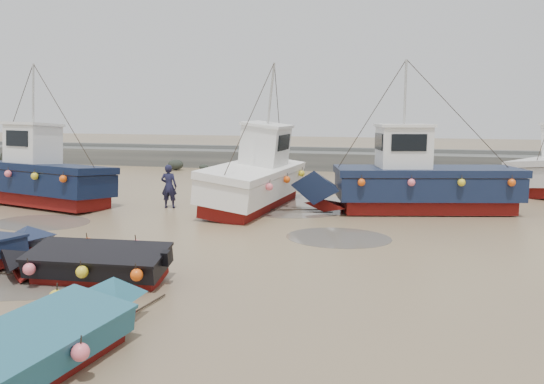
{
  "coord_description": "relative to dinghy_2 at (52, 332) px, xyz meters",
  "views": [
    {
      "loc": [
        5.42,
        -14.33,
        4.43
      ],
      "look_at": [
        1.27,
        3.58,
        1.4
      ],
      "focal_mm": 35.0,
      "sensor_mm": 36.0,
      "label": 1
    }
  ],
  "objects": [
    {
      "name": "puddle_d",
      "position": [
        1.3,
        15.43,
        -0.55
      ],
      "size": [
        5.82,
        5.82,
        0.01
      ],
      "primitive_type": "cylinder",
      "color": "#60594D",
      "rests_on": "ground"
    },
    {
      "name": "puddle_b",
      "position": [
        3.91,
        9.91,
        -0.55
      ],
      "size": [
        3.57,
        3.57,
        0.01
      ],
      "primitive_type": "cylinder",
      "color": "#60594D",
      "rests_on": "ground"
    },
    {
      "name": "dinghy_2",
      "position": [
        0.0,
        0.0,
        0.0
      ],
      "size": [
        2.28,
        5.54,
        1.43
      ],
      "rotation": [
        0.0,
        0.0,
        -0.15
      ],
      "color": "maroon",
      "rests_on": "ground"
    },
    {
      "name": "cabin_boat_2",
      "position": [
        6.38,
        15.06,
        0.77
      ],
      "size": [
        10.68,
        4.47,
        6.22
      ],
      "rotation": [
        0.0,
        0.0,
        1.78
      ],
      "color": "maroon",
      "rests_on": "ground"
    },
    {
      "name": "puddle_a",
      "position": [
        -3.73,
        4.32,
        -0.55
      ],
      "size": [
        5.24,
        5.24,
        0.01
      ],
      "primitive_type": "cylinder",
      "color": "#60594D",
      "rests_on": "ground"
    },
    {
      "name": "seawall",
      "position": [
        0.28,
        28.78,
        0.07
      ],
      "size": [
        60.0,
        4.92,
        1.5
      ],
      "color": "#60605C",
      "rests_on": "ground"
    },
    {
      "name": "ground",
      "position": [
        0.23,
        6.78,
        -0.56
      ],
      "size": [
        120.0,
        120.0,
        0.0
      ],
      "primitive_type": "plane",
      "color": "#957E56",
      "rests_on": "ground"
    },
    {
      "name": "puddle_c",
      "position": [
        -7.38,
        9.7,
        -0.55
      ],
      "size": [
        3.79,
        3.79,
        0.01
      ],
      "primitive_type": "cylinder",
      "color": "#60594D",
      "rests_on": "ground"
    },
    {
      "name": "cabin_boat_1",
      "position": [
        -0.24,
        14.83,
        0.78
      ],
      "size": [
        3.52,
        10.14,
        6.22
      ],
      "rotation": [
        0.0,
        0.0,
        -0.12
      ],
      "color": "maroon",
      "rests_on": "ground"
    },
    {
      "name": "person",
      "position": [
        -3.8,
        13.48,
        -0.56
      ],
      "size": [
        0.74,
        0.54,
        1.9
      ],
      "primitive_type": "imported",
      "rotation": [
        0.0,
        0.0,
        3.26
      ],
      "color": "#181832",
      "rests_on": "ground"
    },
    {
      "name": "cabin_boat_0",
      "position": [
        -9.94,
        12.85,
        0.8
      ],
      "size": [
        9.55,
        4.25,
        6.22
      ],
      "rotation": [
        0.0,
        0.0,
        1.31
      ],
      "color": "maroon",
      "rests_on": "ground"
    },
    {
      "name": "dinghy_4",
      "position": [
        -1.91,
        4.09,
        -0.0
      ],
      "size": [
        5.86,
        2.03,
        1.43
      ],
      "rotation": [
        0.0,
        0.0,
        1.64
      ],
      "color": "maroon",
      "rests_on": "ground"
    }
  ]
}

